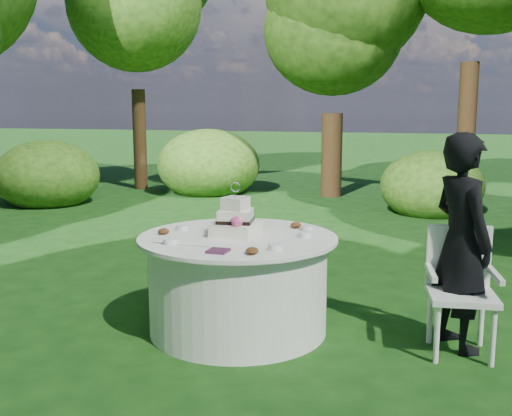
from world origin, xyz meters
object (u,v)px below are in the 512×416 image
Objects in this scene: guest at (462,242)px; napkins at (218,251)px; cake at (236,221)px; table at (238,283)px; chair at (460,281)px.

napkins is at bearing 80.71° from guest.
napkins is at bearing -82.60° from cake.
guest is 3.70× the size of cake.
chair is (1.67, 0.12, 0.13)m from table.
table is (-0.05, 0.55, -0.39)m from napkins.
chair reaches higher than napkins.
chair is at bearing 22.46° from napkins.
table is at bearing 95.21° from napkins.
chair is at bearing 4.21° from table.
cake is (-1.68, -0.17, 0.09)m from guest.
guest is 0.28m from chair.
cake is at bearing 144.73° from table.
chair is (1.69, 0.11, -0.36)m from cake.
guest reaches higher than chair.
napkins is 0.09× the size of table.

